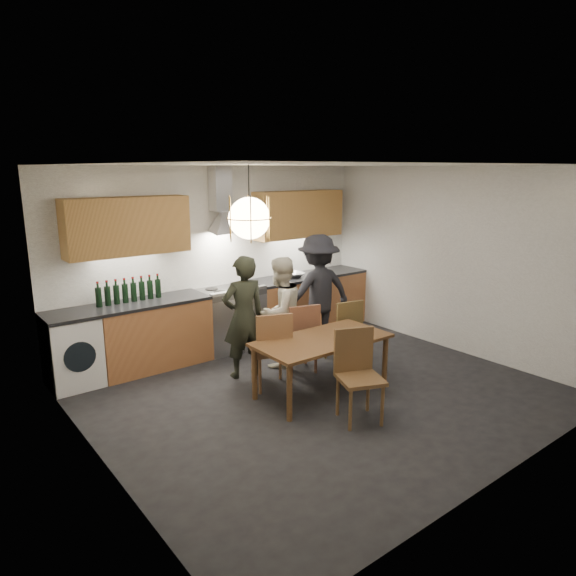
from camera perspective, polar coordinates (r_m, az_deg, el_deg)
ground at (r=6.18m, az=3.38°, el=-11.40°), size 5.00×5.00×0.00m
room_shell at (r=5.68m, az=3.62°, el=4.45°), size 5.02×4.52×2.61m
counter_run at (r=7.51m, az=-6.30°, el=-3.26°), size 5.00×0.62×0.90m
range_stove at (r=7.50m, az=-6.44°, el=-3.36°), size 0.90×0.60×0.92m
wall_fixtures at (r=7.32m, az=-7.23°, el=7.65°), size 4.30×0.54×1.10m
pendant_lamp at (r=4.95m, az=-4.32°, el=7.73°), size 0.43×0.43×0.70m
dining_table at (r=5.93m, az=3.80°, el=-6.33°), size 1.58×0.81×0.66m
chair_back_left at (r=6.03m, az=-1.77°, el=-6.43°), size 0.55×0.55×0.95m
chair_back_mid at (r=6.52m, az=1.51°, el=-5.09°), size 0.52×0.52×0.91m
chair_back_right at (r=6.90m, az=6.42°, el=-4.33°), size 0.47×0.47×0.87m
chair_front at (r=5.43m, az=7.69°, el=-8.82°), size 0.56×0.56×0.95m
person_left at (r=6.37m, az=-4.95°, el=-3.23°), size 0.61×0.45×1.54m
person_mid at (r=6.72m, az=-0.88°, el=-2.69°), size 0.81×0.69×1.46m
person_right at (r=7.42m, az=3.36°, el=-0.40°), size 1.16×0.80×1.65m
mixing_bowl at (r=8.02m, az=0.65°, el=1.48°), size 0.35×0.35×0.08m
stock_pot at (r=8.37m, az=3.53°, el=2.19°), size 0.22×0.22×0.14m
wine_bottles at (r=6.82m, az=-17.23°, el=-0.20°), size 0.85×0.07×0.31m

